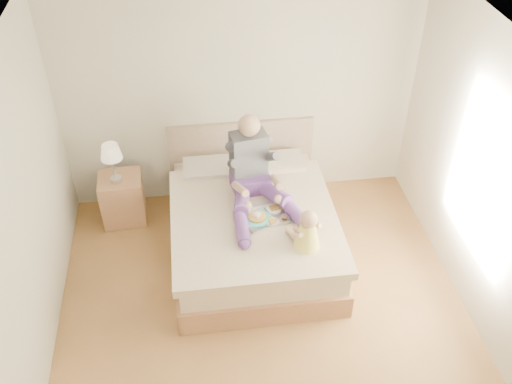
{
  "coord_description": "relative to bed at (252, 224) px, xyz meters",
  "views": [
    {
      "loc": [
        -0.56,
        -3.47,
        4.47
      ],
      "look_at": [
        0.04,
        1.03,
        0.81
      ],
      "focal_mm": 40.0,
      "sensor_mm": 36.0,
      "label": 1
    }
  ],
  "objects": [
    {
      "name": "adult",
      "position": [
        0.05,
        0.13,
        0.56
      ],
      "size": [
        0.78,
        1.17,
        0.93
      ],
      "rotation": [
        0.0,
        0.0,
        0.18
      ],
      "color": "#58337F",
      "rests_on": "bed"
    },
    {
      "name": "room",
      "position": [
        0.08,
        -1.08,
        1.19
      ],
      "size": [
        4.02,
        4.22,
        2.71
      ],
      "color": "brown",
      "rests_on": "ground"
    },
    {
      "name": "nightstand",
      "position": [
        -1.41,
        0.66,
        -0.02
      ],
      "size": [
        0.5,
        0.45,
        0.59
      ],
      "rotation": [
        0.0,
        0.0,
        0.05
      ],
      "color": "#8D6141",
      "rests_on": "ground"
    },
    {
      "name": "baby",
      "position": [
        0.44,
        -0.69,
        0.47
      ],
      "size": [
        0.33,
        0.38,
        0.43
      ],
      "rotation": [
        0.0,
        0.0,
        0.48
      ],
      "color": "#FBE84F",
      "rests_on": "bed"
    },
    {
      "name": "tray",
      "position": [
        0.12,
        -0.23,
        0.32
      ],
      "size": [
        0.55,
        0.48,
        0.13
      ],
      "rotation": [
        0.0,
        0.0,
        0.28
      ],
      "color": "silver",
      "rests_on": "bed"
    },
    {
      "name": "bed",
      "position": [
        0.0,
        0.0,
        0.0
      ],
      "size": [
        1.7,
        2.18,
        1.0
      ],
      "color": "#8D6141",
      "rests_on": "ground"
    },
    {
      "name": "lamp",
      "position": [
        -1.44,
        0.62,
        0.63
      ],
      "size": [
        0.23,
        0.23,
        0.47
      ],
      "color": "silver",
      "rests_on": "nightstand"
    }
  ]
}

